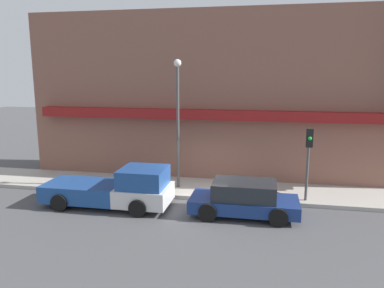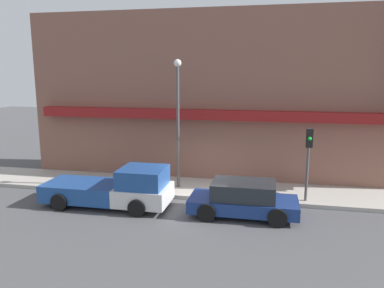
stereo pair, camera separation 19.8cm
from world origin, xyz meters
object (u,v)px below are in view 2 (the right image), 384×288
Objects in this scene: street_lamp at (178,110)px; parked_car at (243,199)px; pickup_truck at (116,189)px; traffic_light at (309,151)px; fire_hydrant at (217,185)px.

parked_car is at bearing -38.60° from street_lamp.
traffic_light is (8.12, 1.77, 1.63)m from pickup_truck.
street_lamp is (-3.36, 2.68, 3.28)m from parked_car.
street_lamp is at bearing 171.33° from traffic_light.
traffic_light is at bearing 36.19° from parked_car.
parked_car is at bearing -145.86° from traffic_light.
fire_hydrant is at bearing -12.14° from street_lamp.
fire_hydrant is 4.01m from street_lamp.
pickup_truck reaches higher than parked_car.
pickup_truck is 1.72× the size of traffic_light.
parked_car is (5.51, -0.00, -0.08)m from pickup_truck.
traffic_light is (5.98, -0.91, -1.57)m from street_lamp.
parked_car is 5.41m from street_lamp.
parked_car is 0.71× the size of street_lamp.
pickup_truck is 1.27× the size of parked_car.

